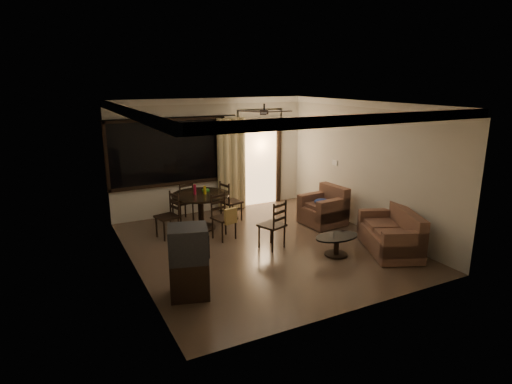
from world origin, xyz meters
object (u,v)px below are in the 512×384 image
dining_chair_north (183,209)px  coffee_table (337,242)px  sofa (392,235)px  dining_table (201,201)px  dining_chair_east (231,209)px  side_chair (272,234)px  dining_chair_south (224,225)px  dining_chair_west (168,224)px  armchair (325,209)px  tv_cabinet (189,262)px

dining_chair_north → coffee_table: dining_chair_north is taller
dining_chair_north → sofa: (3.03, -3.63, 0.04)m
dining_table → coffee_table: dining_table is taller
dining_chair_east → side_chair: (0.04, -1.92, 0.01)m
dining_table → dining_chair_north: dining_table is taller
dining_chair_south → dining_table: bearing=89.9°
dining_chair_east → dining_chair_west: bearing=90.0°
dining_chair_south → dining_chair_west: bearing=134.3°
dining_table → sofa: dining_table is taller
dining_chair_north → armchair: bearing=134.6°
dining_chair_east → armchair: size_ratio=1.03×
dining_chair_west → dining_chair_east: (1.62, 0.40, 0.00)m
dining_table → coffee_table: bearing=-56.0°
dining_chair_east → dining_chair_south: 1.20m
dining_chair_south → dining_chair_north: bearing=90.5°
armchair → dining_table: bearing=154.0°
armchair → side_chair: bearing=-163.0°
dining_chair_south → dining_chair_east: bearing=45.7°
dining_table → dining_chair_west: bearing=-166.0°
dining_chair_north → sofa: dining_chair_north is taller
dining_table → dining_chair_south: (0.21, -0.83, -0.32)m
dining_table → side_chair: dining_table is taller
dining_chair_north → tv_cabinet: (-1.02, -3.54, 0.28)m
dining_chair_south → dining_chair_north: size_ratio=1.00×
dining_table → dining_chair_west: (-0.81, -0.20, -0.34)m
dining_chair_north → sofa: 4.73m
dining_chair_east → tv_cabinet: tv_cabinet is taller
dining_chair_east → sofa: (2.03, -3.12, 0.04)m
dining_chair_north → sofa: size_ratio=0.56×
dining_table → tv_cabinet: (-1.22, -2.83, -0.06)m
dining_table → coffee_table: size_ratio=1.43×
coffee_table → side_chair: bearing=135.7°
dining_chair_east → tv_cabinet: size_ratio=0.85×
coffee_table → side_chair: (-0.90, 0.88, 0.03)m
tv_cabinet → dining_chair_north: bearing=90.0°
tv_cabinet → dining_chair_east: bearing=72.4°
dining_chair_south → sofa: (2.63, -2.09, 0.02)m
coffee_table → side_chair: size_ratio=0.90×
dining_chair_east → dining_chair_north: same height
dining_chair_east → tv_cabinet: bearing=132.3°
coffee_table → dining_table: bearing=124.0°
side_chair → armchair: bearing=-178.1°
dining_table → tv_cabinet: size_ratio=1.13×
sofa → side_chair: bearing=171.9°
dining_chair_south → side_chair: bearing=-67.8°
dining_chair_north → armchair: size_ratio=1.03×
dining_chair_south → tv_cabinet: tv_cabinet is taller
dining_chair_west → sofa: (3.65, -2.72, 0.04)m
dining_chair_north → coffee_table: 3.83m
coffee_table → dining_chair_east: bearing=108.6°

